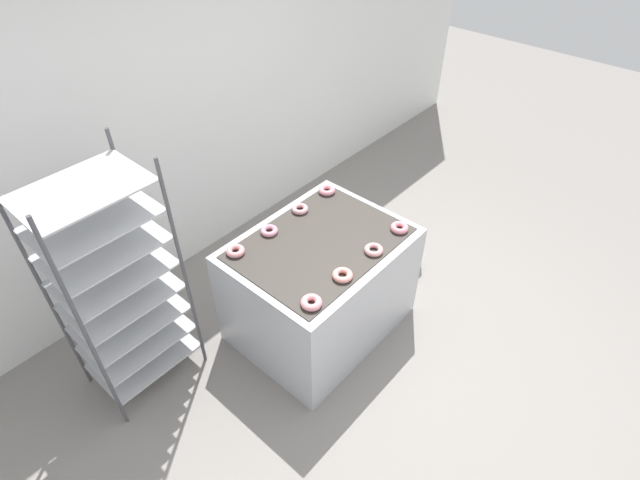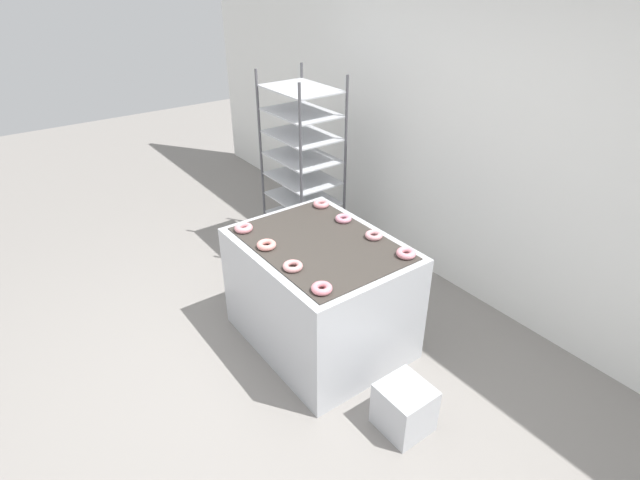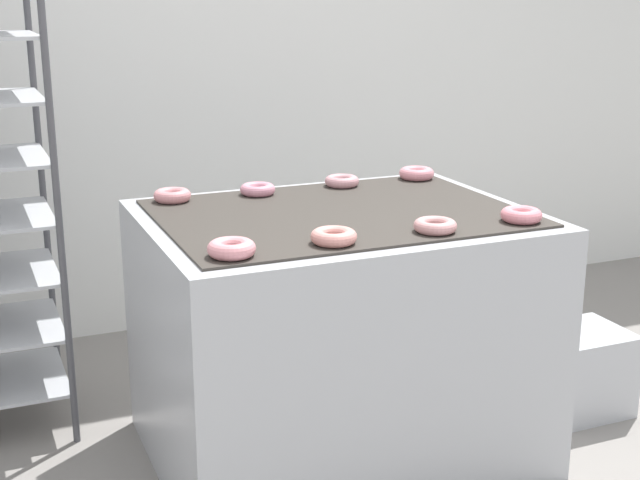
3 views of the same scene
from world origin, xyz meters
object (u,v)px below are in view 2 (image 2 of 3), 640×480
glaze_bin (404,407)px  donut_near_midleft (266,245)px  baking_rack_cart (302,168)px  donut_near_right (322,288)px  donut_near_midright (293,266)px  donut_far_right (406,253)px  fryer_machine (320,293)px  donut_near_left (244,228)px  donut_far_midright (374,235)px  donut_far_midleft (343,219)px  donut_far_left (321,204)px

glaze_bin → donut_near_midleft: 1.35m
baking_rack_cart → donut_near_right: bearing=-31.1°
donut_near_midright → donut_far_right: 0.74m
fryer_machine → glaze_bin: 1.00m
fryer_machine → glaze_bin: bearing=-4.3°
donut_near_left → donut_near_midleft: size_ratio=1.00×
baking_rack_cart → donut_far_midright: baking_rack_cart is taller
donut_far_midright → donut_far_midleft: bearing=-178.0°
fryer_machine → donut_far_left: donut_far_left is taller
donut_near_midleft → baking_rack_cart: bearing=135.4°
donut_near_left → donut_far_left: size_ratio=1.04×
baking_rack_cart → donut_near_midright: baking_rack_cart is taller
baking_rack_cart → donut_far_right: (1.61, -0.29, -0.01)m
donut_far_midleft → donut_far_midright: bearing=2.0°
donut_near_left → donut_near_midleft: bearing=1.7°
donut_near_left → donut_near_right: donut_near_left is taller
donut_near_midright → donut_far_midleft: same height
fryer_machine → donut_near_midright: size_ratio=9.58×
baking_rack_cart → donut_far_midleft: baking_rack_cart is taller
donut_far_midleft → donut_near_midright: bearing=-64.2°
donut_near_midleft → donut_far_midleft: donut_near_midleft is taller
donut_near_left → donut_far_midright: (0.62, 0.68, -0.00)m
donut_near_midright → donut_far_left: 0.91m
donut_near_left → donut_far_midright: bearing=47.4°
baking_rack_cart → donut_far_midleft: size_ratio=14.16×
donut_near_midright → donut_far_midleft: 0.73m
donut_near_right → donut_far_right: size_ratio=0.97×
baking_rack_cart → glaze_bin: 2.33m
fryer_machine → donut_near_midright: 0.57m
glaze_bin → donut_far_midleft: size_ratio=2.60×
donut_near_midright → glaze_bin: bearing=17.8°
donut_near_left → donut_far_midright: donut_near_left is taller
baking_rack_cart → donut_near_midleft: (0.98, -0.97, -0.01)m
fryer_machine → glaze_bin: fryer_machine is taller
glaze_bin → donut_far_right: size_ratio=2.43×
donut_near_midright → donut_near_left: bearing=-179.4°
donut_far_left → glaze_bin: bearing=-16.4°
glaze_bin → donut_near_right: (-0.50, -0.25, 0.70)m
baking_rack_cart → donut_near_midleft: size_ratio=13.16×
donut_near_left → donut_near_midright: (0.62, 0.01, -0.00)m
baking_rack_cart → donut_near_right: baking_rack_cart is taller
donut_near_right → donut_far_midleft: bearing=133.4°
glaze_bin → donut_far_midleft: donut_far_midleft is taller
donut_far_midleft → donut_far_midright: 0.32m
baking_rack_cart → glaze_bin: bearing=-18.7°
fryer_machine → donut_far_right: (0.47, 0.35, 0.44)m
donut_near_right → baking_rack_cart: bearing=148.9°
donut_far_left → donut_far_right: (0.92, 0.00, 0.00)m
donut_near_right → donut_far_left: bearing=143.7°
donut_far_left → fryer_machine: bearing=-37.2°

